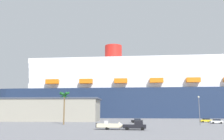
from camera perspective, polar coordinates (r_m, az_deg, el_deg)
name	(u,v)px	position (r m, az deg, el deg)	size (l,w,h in m)	color
ground_plane	(129,121)	(113.71, 3.99, -11.75)	(600.00, 600.00, 0.00)	gray
cruise_ship	(153,93)	(165.79, 9.67, -5.21)	(223.70, 49.74, 55.25)	#1E2D4C
terminal_building	(51,109)	(115.38, -14.12, -8.94)	(45.50, 21.42, 10.11)	gray
pickup_truck	(136,126)	(61.16, 5.54, -12.81)	(5.85, 3.00, 2.20)	black
small_boat_on_trailer	(111,126)	(61.98, -0.17, -12.88)	(7.90, 2.99, 2.15)	#595960
palm_tree	(64,97)	(84.99, -11.05, -6.27)	(3.63, 3.69, 11.07)	brown
street_lamp	(199,107)	(84.00, 19.70, -8.04)	(0.56, 0.56, 9.27)	slate
parked_car_black_coupe	(137,121)	(95.94, 5.84, -11.67)	(4.35, 2.11, 1.58)	black
parked_car_yellow_taxi	(206,120)	(105.55, 21.07, -10.89)	(4.24, 2.11, 1.58)	yellow
parked_car_white_van	(216,121)	(97.61, 23.23, -10.94)	(4.32, 2.30, 1.58)	white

